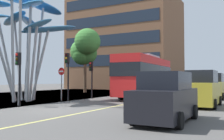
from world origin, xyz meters
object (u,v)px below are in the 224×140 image
at_px(red_bus, 145,75).
at_px(no_entry_sign, 62,79).
at_px(traffic_light_kerb_far, 67,66).
at_px(car_parked_near, 166,98).
at_px(car_parked_far, 213,87).
at_px(traffic_light_kerb_near, 19,67).
at_px(traffic_light_island_mid, 91,72).
at_px(car_parked_mid, 202,90).
at_px(street_lamp, 23,30).
at_px(leaf_sculpture, 23,20).

bearing_deg(red_bus, no_entry_sign, -129.46).
xyz_separation_m(traffic_light_kerb_far, car_parked_near, (9.64, -5.96, -1.78)).
distance_m(car_parked_near, car_parked_far, 13.85).
distance_m(traffic_light_kerb_near, traffic_light_island_mid, 7.46).
bearing_deg(traffic_light_island_mid, car_parked_mid, -12.26).
xyz_separation_m(red_bus, street_lamp, (-4.71, -9.85, 2.84)).
distance_m(red_bus, car_parked_near, 12.99).
relative_size(traffic_light_kerb_near, traffic_light_island_mid, 1.05).
bearing_deg(car_parked_mid, leaf_sculpture, -170.45).
distance_m(leaf_sculpture, no_entry_sign, 5.62).
relative_size(leaf_sculpture, car_parked_near, 2.01).
relative_size(car_parked_far, street_lamp, 0.55).
distance_m(traffic_light_island_mid, car_parked_near, 12.80).
xyz_separation_m(traffic_light_kerb_far, no_entry_sign, (-0.55, -0.05, -0.97)).
height_order(leaf_sculpture, car_parked_far, leaf_sculpture).
bearing_deg(traffic_light_island_mid, car_parked_far, 28.63).
bearing_deg(car_parked_mid, traffic_light_kerb_near, -152.15).
relative_size(red_bus, no_entry_sign, 3.75).
distance_m(traffic_light_kerb_near, no_entry_sign, 4.67).
xyz_separation_m(leaf_sculpture, street_lamp, (2.83, -2.53, -1.48)).
xyz_separation_m(leaf_sculpture, traffic_light_island_mid, (3.69, 4.31, -4.08)).
height_order(car_parked_near, car_parked_mid, car_parked_mid).
height_order(traffic_light_kerb_far, car_parked_far, traffic_light_kerb_far).
bearing_deg(red_bus, traffic_light_kerb_far, -126.32).
relative_size(traffic_light_kerb_near, car_parked_near, 0.81).
relative_size(red_bus, street_lamp, 1.26).
height_order(leaf_sculpture, car_parked_near, leaf_sculpture).
relative_size(traffic_light_island_mid, no_entry_sign, 1.23).
bearing_deg(car_parked_far, traffic_light_kerb_far, -141.03).
bearing_deg(traffic_light_kerb_far, car_parked_near, -31.73).
distance_m(red_bus, street_lamp, 11.28).
height_order(leaf_sculpture, traffic_light_kerb_near, leaf_sculpture).
distance_m(car_parked_near, car_parked_mid, 6.68).
xyz_separation_m(car_parked_near, no_entry_sign, (-10.20, 5.91, 0.81)).
height_order(traffic_light_kerb_near, car_parked_near, traffic_light_kerb_near).
height_order(car_parked_near, street_lamp, street_lamp).
xyz_separation_m(red_bus, leaf_sculpture, (-7.54, -7.31, 4.33)).
relative_size(leaf_sculpture, car_parked_far, 1.98).
distance_m(car_parked_mid, car_parked_far, 7.18).
bearing_deg(red_bus, leaf_sculpture, -135.89).
distance_m(red_bus, traffic_light_kerb_near, 11.35).
bearing_deg(car_parked_mid, street_lamp, -155.44).
bearing_deg(car_parked_mid, traffic_light_kerb_far, -175.93).
bearing_deg(red_bus, car_parked_near, -65.39).
distance_m(leaf_sculpture, street_lamp, 4.08).
bearing_deg(traffic_light_kerb_far, traffic_light_kerb_near, -92.13).
distance_m(traffic_light_island_mid, car_parked_mid, 9.87).
xyz_separation_m(red_bus, car_parked_near, (5.39, -11.76, -1.17)).
distance_m(traffic_light_kerb_near, car_parked_mid, 11.56).
xyz_separation_m(traffic_light_kerb_far, car_parked_far, (9.75, 7.89, -1.68)).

